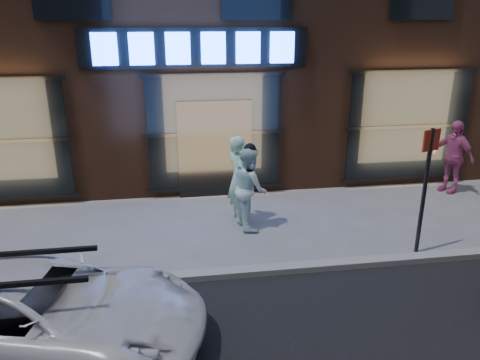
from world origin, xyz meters
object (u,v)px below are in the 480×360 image
Objects in this scene: man_cap at (250,188)px; sign_post at (426,180)px; man_bowtie at (238,179)px; passerby at (453,157)px; white_suv at (35,312)px.

man_cap is 0.73× the size of sign_post.
passerby is (5.63, 0.98, -0.03)m from man_bowtie.
man_cap is (0.18, -0.36, -0.07)m from man_bowtie.
man_cap is 0.95× the size of passerby.
sign_post is at bearing -65.63° from passerby.
man_bowtie is at bearing -106.08° from passerby.
man_bowtie is 3.77m from sign_post.
man_bowtie is at bearing -27.70° from white_suv.
passerby is at bearing 31.44° from sign_post.
white_suv is at bearing 177.35° from sign_post.
sign_post is (6.42, 1.87, 0.85)m from white_suv.
man_bowtie is 0.79× the size of sign_post.
passerby is at bearing -92.32° from man_bowtie.
passerby is 10.15m from white_suv.
passerby is 3.93m from sign_post.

